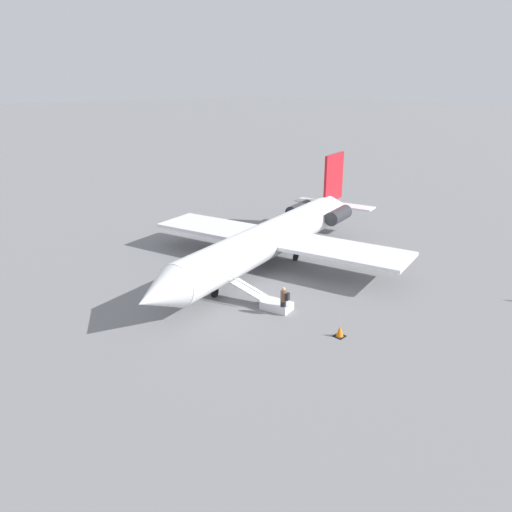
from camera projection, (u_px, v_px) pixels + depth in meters
ground_plane at (269, 266)px, 37.47m from camera, size 600.00×600.00×0.00m
airplane_main at (275, 236)px, 37.50m from camera, size 27.25×20.67×7.00m
boarding_stairs at (271, 302)px, 30.39m from camera, size 1.85×4.14×1.73m
passenger at (284, 299)px, 29.31m from camera, size 0.39×0.56×1.74m
traffic_cone_near_stairs at (340, 332)px, 27.00m from camera, size 0.57×0.57×0.63m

